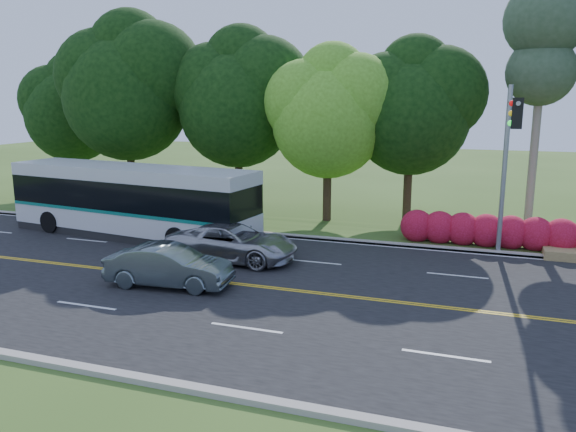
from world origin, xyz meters
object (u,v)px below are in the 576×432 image
(traffic_signal, at_px, (508,147))
(sedan, at_px, (169,266))
(suv, at_px, (233,242))
(transit_bus, at_px, (131,202))

(traffic_signal, relative_size, sedan, 1.60)
(sedan, bearing_deg, suv, -16.46)
(sedan, bearing_deg, transit_bus, 37.80)
(suv, bearing_deg, sedan, 169.46)
(suv, bearing_deg, transit_bus, 71.31)
(sedan, xyz_separation_m, suv, (0.74, 3.70, 0.01))
(traffic_signal, distance_m, sedan, 13.28)
(traffic_signal, xyz_separation_m, transit_bus, (-16.46, -0.46, -3.00))
(traffic_signal, height_order, sedan, traffic_signal)
(traffic_signal, height_order, transit_bus, traffic_signal)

